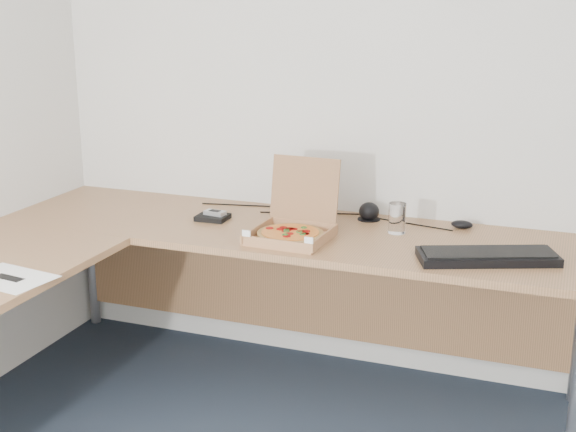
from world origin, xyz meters
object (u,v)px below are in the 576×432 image
at_px(drinking_glass, 397,218).
at_px(pizza_box, 292,230).
at_px(desk, 170,256).
at_px(wallet, 213,217).
at_px(keyboard, 487,257).

bearing_deg(drinking_glass, pizza_box, -149.26).
height_order(desk, drinking_glass, drinking_glass).
distance_m(desk, wallet, 0.44).
bearing_deg(pizza_box, desk, -140.39).
height_order(keyboard, wallet, keyboard).
bearing_deg(desk, wallet, 93.37).
relative_size(pizza_box, wallet, 2.62).
distance_m(drinking_glass, wallet, 0.81).
bearing_deg(pizza_box, keyboard, 2.14).
relative_size(keyboard, wallet, 3.82).
distance_m(keyboard, wallet, 1.20).
bearing_deg(keyboard, desk, 172.10).
bearing_deg(desk, pizza_box, 37.02).
bearing_deg(wallet, desk, -87.39).
height_order(drinking_glass, keyboard, drinking_glass).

